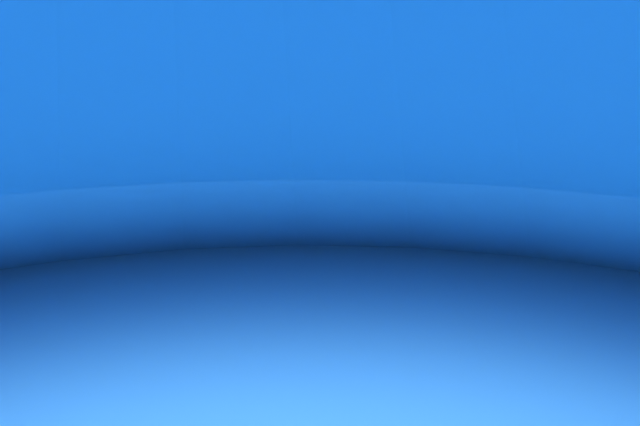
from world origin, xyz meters
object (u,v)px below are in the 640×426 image
lounger_second_shoreside (270,327)px  umbrella_farthest (219,64)px  person_walking_far (234,132)px  umbrella_second (161,118)px  lounger_farthest_shoreside (282,214)px  person_walking_mid (603,171)px

lounger_second_shoreside → umbrella_farthest: 3.61m
person_walking_far → umbrella_second: bearing=27.1°
lounger_second_shoreside → lounger_farthest_shoreside: bearing=85.2°
umbrella_farthest → person_walking_far: 6.11m
umbrella_second → lounger_farthest_shoreside: umbrella_second is taller
lounger_farthest_shoreside → person_walking_far: bearing=93.5°
umbrella_farthest → person_walking_far: bearing=83.4°
lounger_farthest_shoreside → person_walking_mid: 4.60m
lounger_second_shoreside → lounger_farthest_shoreside: size_ratio=0.99×
umbrella_second → person_walking_mid: bearing=31.6°
umbrella_farthest → umbrella_second: bearing=-99.3°
person_walking_far → person_walking_mid: bearing=71.7°
person_walking_far → lounger_farthest_shoreside: bearing=37.6°
umbrella_second → person_walking_far: bearing=82.3°
umbrella_second → person_walking_far: umbrella_second is taller
umbrella_second → umbrella_farthest: (0.64, 3.89, 0.24)m
umbrella_second → lounger_farthest_shoreside: 5.51m
lounger_second_shoreside → lounger_farthest_shoreside: 3.99m
umbrella_second → person_walking_far: 9.93m
lounger_second_shoreside → person_walking_far: (0.53, 8.76, 0.62)m
lounger_second_shoreside → umbrella_farthest: bearing=99.3°
umbrella_farthest → person_walking_mid: umbrella_farthest is taller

